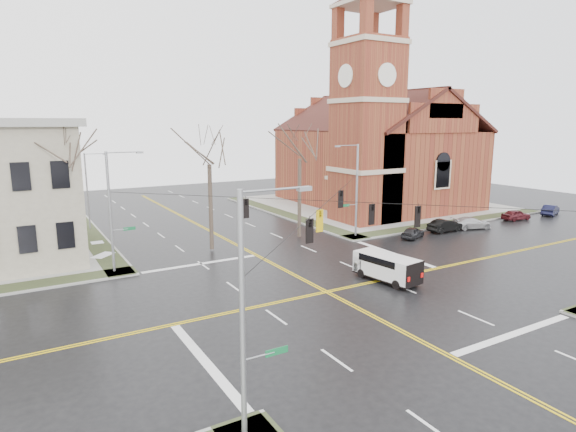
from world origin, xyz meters
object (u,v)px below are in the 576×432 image
tree_nw_near (209,159)px  church (374,143)px  signal_pole_sw (247,314)px  parked_car_e (550,210)px  signal_pole_ne (355,188)px  parked_car_a (413,233)px  tree_ne (300,153)px  cargo_van (385,265)px  tree_nw_far (64,159)px  streetlight_north_a (88,188)px  parked_car_b (445,226)px  parked_car_d (516,215)px  streetlight_north_b (66,171)px  parked_car_c (471,223)px  signal_pole_nw (112,208)px

tree_nw_near → church: bearing=21.6°
church → signal_pole_sw: 51.29m
parked_car_e → tree_nw_near: bearing=62.8°
church → signal_pole_ne: 19.22m
parked_car_a → parked_car_e: size_ratio=0.85×
parked_car_a → tree_ne: bearing=35.8°
church → cargo_van: (-19.79, -24.87, -7.32)m
signal_pole_sw → tree_nw_far: size_ratio=0.76×
signal_pole_ne → tree_nw_far: 25.75m
streetlight_north_a → parked_car_b: (31.62, -19.36, -3.81)m
streetlight_north_a → parked_car_a: bearing=-36.4°
signal_pole_sw → parked_car_e: signal_pole_sw is taller
parked_car_e → parked_car_b: bearing=69.8°
streetlight_north_a → parked_car_e: (50.06, -19.41, -3.83)m
parked_car_a → signal_pole_ne: bearing=32.9°
church → parked_car_d: size_ratio=7.52×
signal_pole_ne → streetlight_north_a: bearing=143.1°
streetlight_north_b → parked_car_a: streetlight_north_b is taller
church → parked_car_e: bearing=-47.9°
streetlight_north_b → tree_ne: 38.22m
parked_car_c → parked_car_e: bearing=-70.9°
signal_pole_ne → parked_car_b: (9.64, -2.86, -4.29)m
church → parked_car_d: bearing=-63.1°
cargo_van → tree_ne: size_ratio=0.45×
parked_car_e → church: bearing=22.1°
signal_pole_nw → parked_car_c: bearing=-5.1°
parked_car_d → signal_pole_nw: bearing=92.0°
church → parked_car_d: 19.61m
parked_car_c → tree_nw_far: tree_nw_far is taller
parked_car_a → parked_car_d: parked_car_d is taller
tree_nw_near → parked_car_c: bearing=-11.6°
tree_nw_far → tree_ne: size_ratio=1.04×
parked_car_b → parked_car_c: size_ratio=0.93×
streetlight_north_b → parked_car_b: 50.63m
signal_pole_nw → parked_car_d: size_ratio=2.46×
streetlight_north_b → tree_nw_far: tree_nw_far is taller
streetlight_north_a → tree_nw_far: bearing=-103.4°
signal_pole_nw → streetlight_north_a: signal_pole_nw is taller
signal_pole_sw → signal_pole_ne: bearing=45.4°
signal_pole_sw → parked_car_a: 34.07m
streetlight_north_b → parked_car_d: 58.76m
parked_car_a → parked_car_e: parked_car_e is taller
parked_car_c → tree_nw_near: tree_nw_near is taller
cargo_van → tree_nw_far: tree_nw_far is taller
signal_pole_nw → parked_car_d: (44.23, -2.75, -4.33)m
signal_pole_ne → parked_car_e: 28.56m
church → signal_pole_ne: (-13.44, -13.28, -3.48)m
parked_car_a → parked_car_c: 8.51m
signal_pole_nw → tree_nw_far: (-2.77, 2.08, 3.61)m
parked_car_c → parked_car_e: 14.83m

